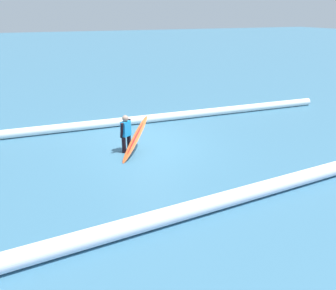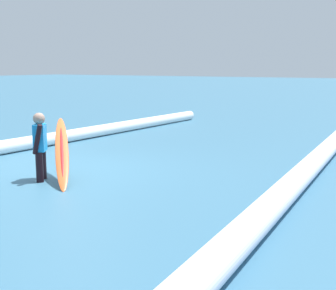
% 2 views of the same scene
% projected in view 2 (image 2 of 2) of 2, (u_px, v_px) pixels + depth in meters
% --- Properties ---
extents(ground_plane, '(155.64, 155.64, 0.00)m').
position_uv_depth(ground_plane, '(65.00, 170.00, 9.83)').
color(ground_plane, '#396A87').
extents(surfer, '(0.44, 0.43, 1.30)m').
position_uv_depth(surfer, '(40.00, 143.00, 8.84)').
color(surfer, black).
rests_on(surfer, ground_plane).
extents(surfboard, '(1.47, 1.46, 1.14)m').
position_uv_depth(surfboard, '(62.00, 152.00, 8.89)').
color(surfboard, '#E55926').
rests_on(surfboard, ground_plane).
extents(wave_crest_midground, '(18.47, 1.86, 0.40)m').
position_uv_depth(wave_crest_midground, '(264.00, 213.00, 6.33)').
color(wave_crest_midground, white).
rests_on(wave_crest_midground, ground_plane).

